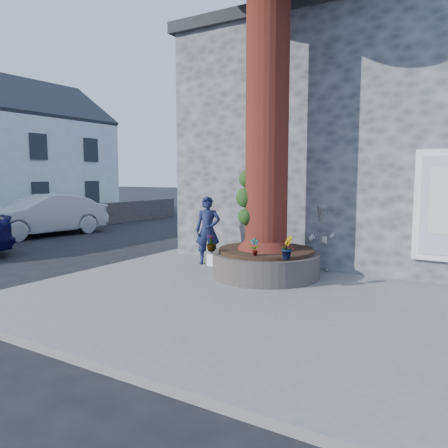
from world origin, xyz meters
The scene contains 14 objects.
ground centered at (0.00, 0.00, 0.00)m, with size 120.00×120.00×0.00m, color black.
pavement centered at (1.50, 1.00, 0.06)m, with size 9.00×8.00×0.12m, color slate.
yellow_line centered at (-3.05, 1.00, 0.00)m, with size 0.10×30.00×0.01m, color yellow.
stone_shop centered at (2.50, 7.20, 3.16)m, with size 10.30×8.30×6.30m.
planter centered at (0.80, 2.00, 0.41)m, with size 2.30×2.30×0.60m.
cottage_far centered at (-16.50, 8.00, 3.79)m, with size 7.30×7.40×8.75m.
man centered at (-0.98, 2.43, 0.95)m, with size 0.61×0.40×1.67m, color #161E3E.
woman centered at (1.65, 3.24, 0.90)m, with size 0.76×0.59×1.56m, color beige.
shopping_bag centered at (-0.80, 2.30, 0.26)m, with size 0.20×0.12×0.28m, color white.
car_silver centered at (-9.58, 4.09, 0.78)m, with size 1.66×4.75×1.57m, color #AEB0B6.
plant_a centered at (0.97, 1.15, 0.90)m, with size 0.18×0.12×0.35m, color gray.
plant_b centered at (1.65, 1.15, 0.94)m, with size 0.24×0.24×0.45m, color gray.
plant_c centered at (-0.05, 1.15, 0.89)m, with size 0.20×0.20×0.35m, color gray.
plant_d centered at (1.65, 1.15, 0.85)m, with size 0.24×0.21×0.26m, color gray.
Camera 1 is at (4.87, -6.38, 2.29)m, focal length 35.00 mm.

